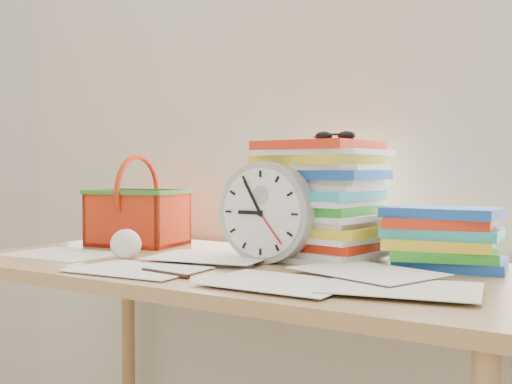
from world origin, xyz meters
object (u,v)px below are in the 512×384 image
Objects in this scene: clock at (267,212)px; book_stack at (445,238)px; desk at (237,294)px; paper_stack at (319,200)px; basket at (138,201)px.

clock is 0.90× the size of book_stack.
desk is 5.73× the size of clock.
desk is 0.21m from clock.
paper_stack is 0.15m from clock.
paper_stack is 0.59m from basket.
clock is (0.06, 0.05, 0.20)m from desk.
clock is at bearing 39.16° from desk.
clock is 0.42m from book_stack.
paper_stack is 1.28× the size of clock.
basket is at bearing -176.87° from book_stack.
paper_stack is at bearing 54.16° from desk.
basket reaches higher than book_stack.
clock reaches higher than desk.
desk is 4.47× the size of paper_stack.
book_stack is 1.03× the size of basket.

